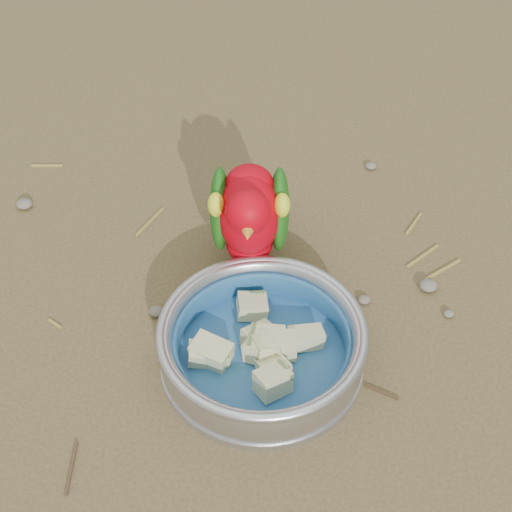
# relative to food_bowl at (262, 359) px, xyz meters

# --- Properties ---
(ground) EXTENTS (60.00, 60.00, 0.00)m
(ground) POSITION_rel_food_bowl_xyz_m (-0.05, 0.05, -0.01)
(ground) COLOR brown
(food_bowl) EXTENTS (0.23, 0.23, 0.02)m
(food_bowl) POSITION_rel_food_bowl_xyz_m (0.00, 0.00, 0.00)
(food_bowl) COLOR #B2B2BA
(food_bowl) RESTS_ON ground
(bowl_wall) EXTENTS (0.23, 0.23, 0.04)m
(bowl_wall) POSITION_rel_food_bowl_xyz_m (0.00, 0.00, 0.03)
(bowl_wall) COLOR #B2B2BA
(bowl_wall) RESTS_ON food_bowl
(fruit_wedges) EXTENTS (0.14, 0.14, 0.03)m
(fruit_wedges) POSITION_rel_food_bowl_xyz_m (-0.00, 0.00, 0.02)
(fruit_wedges) COLOR beige
(fruit_wedges) RESTS_ON food_bowl
(lory_parrot) EXTENTS (0.10, 0.20, 0.16)m
(lory_parrot) POSITION_rel_food_bowl_xyz_m (-0.02, 0.15, 0.07)
(lory_parrot) COLOR #BB000E
(lory_parrot) RESTS_ON ground
(ground_debris) EXTENTS (0.90, 0.80, 0.01)m
(ground_debris) POSITION_rel_food_bowl_xyz_m (-0.01, 0.10, -0.01)
(ground_debris) COLOR olive
(ground_debris) RESTS_ON ground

